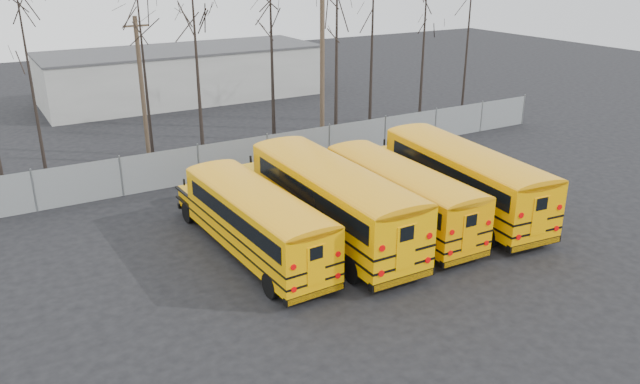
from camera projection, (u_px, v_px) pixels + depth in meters
ground at (398, 252)px, 25.20m from camera, size 120.00×120.00×0.00m
fence at (268, 152)px, 34.52m from camera, size 40.00×0.04×2.00m
distant_building at (183, 75)px, 51.24m from camera, size 22.00×8.00×4.00m
bus_a at (254, 216)px, 24.41m from camera, size 2.76×10.36×2.88m
bus_b at (330, 195)px, 25.83m from camera, size 2.88×11.88×3.31m
bus_c at (398, 190)px, 27.04m from camera, size 2.61×10.45×2.91m
bus_d at (461, 173)px, 28.60m from camera, size 3.66×11.56×3.19m
utility_pole_left at (142, 86)px, 35.96m from camera, size 1.44×0.25×8.08m
utility_pole_right at (322, 54)px, 40.87m from camera, size 1.72×0.70×9.99m
tree_2 at (31, 84)px, 31.99m from camera, size 0.26×0.26×10.05m
tree_3 at (145, 73)px, 34.12m from camera, size 0.26×0.26×10.37m
tree_4 at (198, 76)px, 33.72m from camera, size 0.26×0.26×10.25m
tree_5 at (272, 58)px, 38.61m from camera, size 0.26×0.26×10.50m
tree_6 at (336, 54)px, 37.98m from camera, size 0.26×0.26×11.17m
tree_7 at (372, 42)px, 42.82m from camera, size 0.26×0.26×11.20m
tree_8 at (423, 49)px, 42.92m from camera, size 0.26×0.26×10.37m
tree_9 at (469, 27)px, 45.00m from camera, size 0.26×0.26×12.78m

